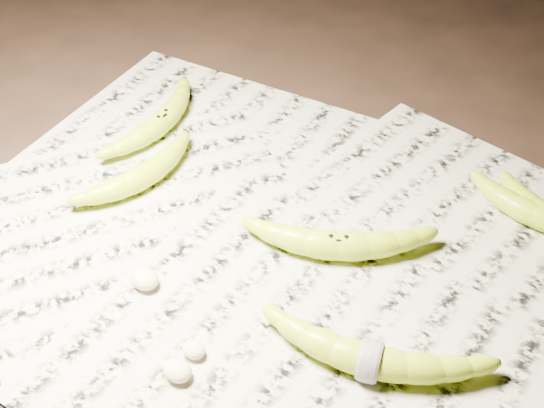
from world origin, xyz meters
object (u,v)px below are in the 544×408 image
Objects in this scene: banana_left_b at (144,173)px; banana_taped at (370,358)px; banana_upper_a at (536,212)px; banana_center at (338,243)px; banana_left_a at (162,120)px.

banana_left_b is 0.39m from banana_taped.
banana_taped is 0.31m from banana_upper_a.
banana_center is at bearing -74.77° from banana_left_b.
banana_taped is (0.11, -0.12, -0.00)m from banana_center.
banana_left_b is at bearing -156.40° from banana_left_a.
banana_center reaches higher than banana_upper_a.
banana_center reaches higher than banana_left_a.
banana_taped is at bearing -98.57° from banana_upper_a.
banana_taped is (0.45, -0.18, 0.00)m from banana_left_a.
banana_left_a and banana_upper_a have the same top height.
banana_left_a is 0.48m from banana_taped.
banana_taped is at bearing -120.16° from banana_left_a.
banana_taped is at bearing -94.58° from banana_left_b.
banana_left_b is 0.78× the size of banana_taped.
banana_upper_a is at bearing 61.72° from banana_taped.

